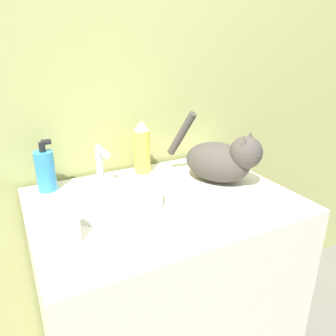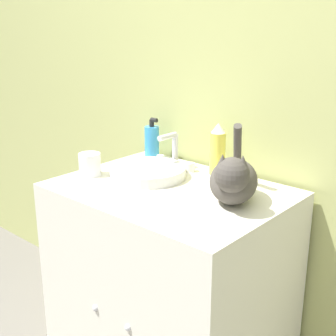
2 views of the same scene
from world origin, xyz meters
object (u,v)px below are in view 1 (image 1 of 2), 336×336
spray_bottle (142,148)px  soap_bottle (45,170)px  cat (222,159)px  cup (63,226)px

spray_bottle → soap_bottle: bearing=179.8°
cat → cup: size_ratio=4.04×
soap_bottle → cup: 0.33m
soap_bottle → spray_bottle: (0.34, -0.00, 0.03)m
soap_bottle → cup: soap_bottle is taller
cat → cup: (-0.56, -0.12, -0.04)m
spray_bottle → cup: 0.48m
cat → cup: cat is taller
cat → spray_bottle: 0.29m
cat → spray_bottle: cat is taller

